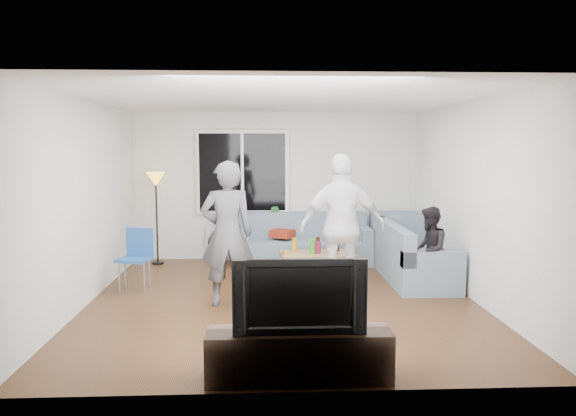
{
  "coord_description": "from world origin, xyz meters",
  "views": [
    {
      "loc": [
        -0.28,
        -7.15,
        2.04
      ],
      "look_at": [
        0.1,
        0.6,
        1.15
      ],
      "focal_mm": 34.84,
      "sensor_mm": 36.0,
      "label": 1
    }
  ],
  "objects": [
    {
      "name": "bottle_c",
      "position": [
        0.59,
        1.26,
        0.51
      ],
      "size": [
        0.07,
        0.07,
        0.23
      ],
      "primitive_type": "cylinder",
      "color": "black",
      "rests_on": "coffee_table"
    },
    {
      "name": "cushion_red",
      "position": [
        0.09,
        2.33,
        0.51
      ],
      "size": [
        0.46,
        0.44,
        0.13
      ],
      "primitive_type": "cube",
      "rotation": [
        0.0,
        0.0,
        -0.54
      ],
      "color": "maroon",
      "rests_on": "sofa_back_section"
    },
    {
      "name": "sofa_back_section",
      "position": [
        0.44,
        2.27,
        0.42
      ],
      "size": [
        2.3,
        0.85,
        0.85
      ],
      "primitive_type": null,
      "color": "slate",
      "rests_on": "floor"
    },
    {
      "name": "wall_left",
      "position": [
        -2.52,
        0.0,
        1.3
      ],
      "size": [
        0.04,
        5.5,
        2.6
      ],
      "primitive_type": "cube",
      "color": "silver",
      "rests_on": "ground"
    },
    {
      "name": "bottle_b",
      "position": [
        0.49,
        1.04,
        0.51
      ],
      "size": [
        0.08,
        0.08,
        0.23
      ],
      "primitive_type": "cylinder",
      "color": "green",
      "rests_on": "coffee_table"
    },
    {
      "name": "sofa_right_section",
      "position": [
        2.02,
        0.99,
        0.42
      ],
      "size": [
        2.0,
        0.85,
        0.85
      ],
      "primitive_type": null,
      "rotation": [
        0.0,
        0.0,
        1.57
      ],
      "color": "slate",
      "rests_on": "floor"
    },
    {
      "name": "television",
      "position": [
        0.04,
        -2.5,
        0.77
      ],
      "size": [
        1.13,
        0.15,
        0.65
      ],
      "primitive_type": "imported",
      "color": "black",
      "rests_on": "tv_console"
    },
    {
      "name": "floor_lamp",
      "position": [
        -2.05,
        2.35,
        0.78
      ],
      "size": [
        0.32,
        0.32,
        1.56
      ],
      "primitive_type": null,
      "color": "yellow",
      "rests_on": "floor"
    },
    {
      "name": "tv_console",
      "position": [
        0.04,
        -2.5,
        0.22
      ],
      "size": [
        1.6,
        0.4,
        0.44
      ],
      "primitive_type": "cube",
      "color": "#322119",
      "rests_on": "floor"
    },
    {
      "name": "sofa_corner",
      "position": [
        2.09,
        2.27,
        0.42
      ],
      "size": [
        0.85,
        0.85,
        0.85
      ],
      "primitive_type": "cube",
      "color": "slate",
      "rests_on": "floor"
    },
    {
      "name": "player_right",
      "position": [
        0.79,
        0.06,
        0.96
      ],
      "size": [
        1.14,
        0.51,
        1.92
      ],
      "primitive_type": "imported",
      "rotation": [
        0.0,
        0.0,
        3.18
      ],
      "color": "white",
      "rests_on": "floor"
    },
    {
      "name": "window_mullion",
      "position": [
        -0.6,
        2.64,
        1.55
      ],
      "size": [
        0.05,
        0.03,
        1.35
      ],
      "primitive_type": "cube",
      "color": "white",
      "rests_on": "window_frame"
    },
    {
      "name": "window_frame",
      "position": [
        -0.6,
        2.69,
        1.55
      ],
      "size": [
        1.62,
        0.06,
        1.47
      ],
      "primitive_type": "cube",
      "color": "white",
      "rests_on": "wall_back"
    },
    {
      "name": "cushion_yellow",
      "position": [
        -0.79,
        2.25,
        0.51
      ],
      "size": [
        0.48,
        0.46,
        0.14
      ],
      "primitive_type": "cube",
      "rotation": [
        0.0,
        0.0,
        0.46
      ],
      "color": "#C48D1C",
      "rests_on": "sofa_back_section"
    },
    {
      "name": "spectator_right",
      "position": [
        2.02,
        0.27,
        0.6
      ],
      "size": [
        0.61,
        0.69,
        1.19
      ],
      "primitive_type": "imported",
      "rotation": [
        0.0,
        0.0,
        -1.88
      ],
      "color": "black",
      "rests_on": "floor"
    },
    {
      "name": "bottle_d",
      "position": [
        0.83,
        1.06,
        0.51
      ],
      "size": [
        0.07,
        0.07,
        0.22
      ],
      "primitive_type": "cylinder",
      "color": "#C68411",
      "rests_on": "coffee_table"
    },
    {
      "name": "vase",
      "position": [
        -0.93,
        2.62,
        0.7
      ],
      "size": [
        0.2,
        0.2,
        0.17
      ],
      "primitive_type": "imported",
      "rotation": [
        0.0,
        0.0,
        0.31
      ],
      "color": "silver",
      "rests_on": "radiator"
    },
    {
      "name": "wall_front",
      "position": [
        0.0,
        -2.77,
        1.3
      ],
      "size": [
        5.0,
        0.04,
        2.6
      ],
      "primitive_type": "cube",
      "color": "silver",
      "rests_on": "ground"
    },
    {
      "name": "wall_back",
      "position": [
        0.0,
        2.77,
        1.3
      ],
      "size": [
        5.0,
        0.04,
        2.6
      ],
      "primitive_type": "cube",
      "color": "silver",
      "rests_on": "ground"
    },
    {
      "name": "potted_plant",
      "position": [
        -0.05,
        2.62,
        0.79
      ],
      "size": [
        0.23,
        0.2,
        0.34
      ],
      "primitive_type": "imported",
      "rotation": [
        0.0,
        0.0,
        -0.34
      ],
      "color": "#29672C",
      "rests_on": "radiator"
    },
    {
      "name": "radiator",
      "position": [
        -0.6,
        2.65,
        0.31
      ],
      "size": [
        1.3,
        0.12,
        0.62
      ],
      "primitive_type": "cube",
      "color": "silver",
      "rests_on": "floor"
    },
    {
      "name": "spectator_back",
      "position": [
        -0.84,
        2.3,
        0.54
      ],
      "size": [
        0.71,
        0.41,
        1.09
      ],
      "primitive_type": "imported",
      "rotation": [
        0.0,
        0.0,
        -0.01
      ],
      "color": "black",
      "rests_on": "floor"
    },
    {
      "name": "wall_right",
      "position": [
        2.52,
        0.0,
        1.3
      ],
      "size": [
        0.04,
        5.5,
        2.6
      ],
      "primitive_type": "cube",
      "color": "silver",
      "rests_on": "ground"
    },
    {
      "name": "side_chair",
      "position": [
        -2.05,
        0.59,
        0.43
      ],
      "size": [
        0.49,
        0.49,
        0.86
      ],
      "primitive_type": null,
      "rotation": [
        0.0,
        0.0,
        -0.27
      ],
      "color": "#235298",
      "rests_on": "floor"
    },
    {
      "name": "window_glass",
      "position": [
        -0.6,
        2.65,
        1.55
      ],
      "size": [
        1.5,
        0.02,
        1.35
      ],
      "primitive_type": "cube",
      "color": "black",
      "rests_on": "window_frame"
    },
    {
      "name": "floor",
      "position": [
        0.0,
        0.0,
        -0.02
      ],
      "size": [
        5.0,
        5.5,
        0.04
      ],
      "primitive_type": "cube",
      "color": "#56351C",
      "rests_on": "ground"
    },
    {
      "name": "pitcher",
      "position": [
        0.54,
        1.15,
        0.49
      ],
      "size": [
        0.17,
        0.17,
        0.17
      ],
      "primitive_type": "cylinder",
      "color": "maroon",
      "rests_on": "coffee_table"
    },
    {
      "name": "ceiling",
      "position": [
        0.0,
        0.0,
        2.62
      ],
      "size": [
        5.0,
        5.5,
        0.04
      ],
      "primitive_type": "cube",
      "color": "white",
      "rests_on": "ground"
    },
    {
      "name": "player_left",
      "position": [
        -0.71,
        -0.18,
        0.92
      ],
      "size": [
        0.73,
        0.53,
        1.83
      ],
      "primitive_type": "imported",
      "rotation": [
        0.0,
        0.0,
        3.29
      ],
      "color": "#4B4B50",
      "rests_on": "floor"
    },
    {
      "name": "bottle_a",
      "position": [
        0.23,
        1.22,
        0.51
      ],
      "size": [
        0.07,
        0.07,
        0.21
      ],
      "primitive_type": "cylinder",
      "color": "#C7870B",
      "rests_on": "coffee_table"
    },
    {
      "name": "bottle_e",
      "position": [
        0.89,
        1.28,
        0.5
      ],
      "size": [
        0.07,
        0.07,
        0.2
      ],
      "primitive_type": "cylinder",
      "color": "black",
      "rests_on": "coffee_table"
    },
    {
      "name": "coffee_table",
      "position": [
        0.57,
        1.12,
        0.2
      ],
      "size": [
        1.14,
        0.68,
        0.4
      ],
      "primitive_type": "cube",
      "rotation": [
        0.0,
        0.0,
        0.07
      ],
      "color": "#986F49",
      "rests_on": "floor"
    }
  ]
}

